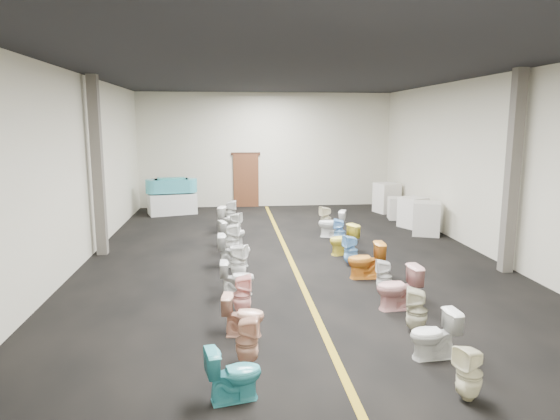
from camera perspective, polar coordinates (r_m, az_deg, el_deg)
The scene contains 40 objects.
floor at distance 12.43m, azimuth 1.18°, elevation -5.64°, with size 16.00×16.00×0.00m, color black.
ceiling at distance 12.02m, azimuth 1.26°, elevation 15.49°, with size 16.00×16.00×0.00m, color black.
wall_back at distance 19.96m, azimuth -1.64°, elevation 6.85°, with size 10.00×10.00×0.00m, color beige.
wall_front at distance 4.30m, azimuth 14.57°, elevation -5.23°, with size 10.00×10.00×0.00m, color beige.
wall_left at distance 12.44m, azimuth -22.36°, elevation 4.17°, with size 16.00×16.00×0.00m, color beige.
wall_right at distance 13.58m, azimuth 22.73°, elevation 4.58°, with size 16.00×16.00×0.00m, color beige.
aisle_stripe at distance 12.43m, azimuth 1.18°, elevation -5.62°, with size 0.12×15.60×0.01m, color olive.
back_door at distance 19.96m, azimuth -3.90°, elevation 3.37°, with size 1.00×0.10×2.10m, color #562D19.
door_frame at distance 19.88m, azimuth -3.94°, elevation 6.44°, with size 1.15×0.08×0.10m, color #331C11.
column_left at distance 13.33m, azimuth -20.13°, elevation 4.66°, with size 0.25×0.25×4.50m, color #59544C.
column_right at distance 12.16m, azimuth 25.04°, elevation 3.87°, with size 0.25×0.25×4.50m, color #59544C.
display_table at distance 18.81m, azimuth -12.22°, elevation 0.69°, with size 1.69×0.85×0.75m, color silver.
bathtub at distance 18.72m, azimuth -12.29°, elevation 2.78°, with size 1.84×0.86×0.55m.
appliance_crate_a at distance 15.60m, azimuth 16.37°, elevation -0.94°, with size 0.77×0.77×0.99m, color beige.
appliance_crate_b at distance 16.61m, azimuth 14.95°, elevation -0.25°, with size 0.71×0.71×0.98m, color silver.
appliance_crate_c at distance 17.92m, azimuth 13.36°, elevation 0.20°, with size 0.67×0.67×0.76m, color silver.
appliance_crate_d at distance 19.12m, azimuth 12.10°, elevation 1.37°, with size 0.77×0.77×1.10m, color silver.
toilet_left_0 at distance 6.39m, azimuth -5.29°, elevation -18.12°, with size 0.39×0.68×0.69m, color teal.
toilet_left_1 at distance 7.17m, azimuth -3.79°, elevation -14.74°, with size 0.32×0.33×0.71m, color tan.
toilet_left_2 at distance 8.09m, azimuth -4.20°, elevation -11.90°, with size 0.38×0.66×0.68m, color #D99E84.
toilet_left_3 at distance 8.92m, azimuth -4.36°, elevation -9.64°, with size 0.32×0.33×0.72m, color #F7ADA5.
toilet_left_4 at distance 9.91m, azimuth -4.90°, elevation -7.73°, with size 0.38×0.67×0.68m, color silver.
toilet_left_5 at distance 10.82m, azimuth -4.79°, elevation -5.96°, with size 0.34×0.35×0.77m, color white.
toilet_left_6 at distance 11.79m, azimuth -5.26°, elevation -4.59°, with size 0.43×0.76×0.78m, color silver.
toilet_left_7 at distance 12.73m, azimuth -5.51°, elevation -3.39°, with size 0.37×0.38×0.82m, color white.
toilet_left_8 at distance 13.67m, azimuth -5.48°, elevation -2.66°, with size 0.41×0.71×0.73m, color white.
toilet_left_9 at distance 14.62m, azimuth -5.14°, elevation -1.76°, with size 0.34×0.35×0.76m, color silver.
toilet_left_10 at distance 15.51m, azimuth -5.61°, elevation -1.05°, with size 0.43×0.76×0.78m, color white.
toilet_left_11 at distance 16.50m, azimuth -5.68°, elevation -0.30°, with size 0.37×0.38×0.82m, color white.
toilet_right_0 at distance 6.77m, azimuth 20.81°, elevation -17.06°, with size 0.31×0.32×0.70m, color #F2ECC7.
toilet_right_1 at distance 7.67m, azimuth 17.19°, elevation -13.45°, with size 0.40×0.70×0.71m, color white.
toilet_right_2 at distance 8.45m, azimuth 15.36°, elevation -11.03°, with size 0.34×0.34×0.75m, color beige.
toilet_right_3 at distance 9.36m, azimuth 13.36°, elevation -8.63°, with size 0.45×0.80×0.81m, color #DB9B99.
toilet_right_4 at distance 10.16m, azimuth 11.81°, elevation -7.46°, with size 0.31×0.31×0.68m, color silver.
toilet_right_5 at distance 11.02m, azimuth 9.75°, elevation -5.69°, with size 0.45×0.78×0.80m, color orange.
toilet_right_6 at distance 11.94m, azimuth 8.09°, elevation -4.59°, with size 0.33×0.34×0.73m, color #7FBDF1.
toilet_right_7 at distance 12.88m, azimuth 7.25°, elevation -3.39°, with size 0.43×0.75×0.77m, color yellow.
toilet_right_8 at distance 13.90m, azimuth 6.82°, elevation -2.48°, with size 0.33×0.33×0.72m, color #74B0ED.
toilet_right_9 at distance 14.75m, azimuth 5.94°, elevation -1.56°, with size 0.45×0.80×0.81m, color white.
toilet_right_10 at distance 15.66m, azimuth 5.26°, elevation -0.97°, with size 0.34×0.35×0.76m, color beige.
Camera 1 is at (-1.48, -11.88, 3.36)m, focal length 32.00 mm.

